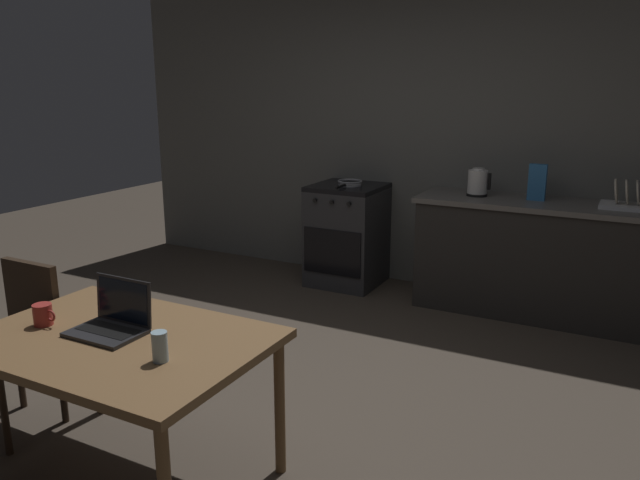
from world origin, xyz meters
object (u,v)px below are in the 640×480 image
(frying_pan, at_px, (349,183))
(dish_rack, at_px, (626,202))
(laptop, at_px, (112,322))
(electric_kettle, at_px, (478,183))
(cereal_box, at_px, (537,182))
(stove_oven, at_px, (347,235))
(drinking_glass, at_px, (160,347))
(chair, at_px, (19,336))
(coffee_mug, at_px, (43,315))
(dining_table, at_px, (119,351))

(frying_pan, height_order, dish_rack, dish_rack)
(laptop, distance_m, electric_kettle, 3.17)
(electric_kettle, relative_size, cereal_box, 0.80)
(stove_oven, relative_size, dish_rack, 2.65)
(electric_kettle, distance_m, drinking_glass, 3.22)
(chair, xyz_separation_m, frying_pan, (0.53, 2.93, 0.42))
(stove_oven, bearing_deg, cereal_box, 0.81)
(laptop, bearing_deg, drinking_glass, -31.39)
(frying_pan, relative_size, drinking_glass, 3.14)
(electric_kettle, relative_size, dish_rack, 0.65)
(electric_kettle, relative_size, drinking_glass, 1.79)
(stove_oven, height_order, electric_kettle, electric_kettle)
(electric_kettle, relative_size, coffee_mug, 1.79)
(stove_oven, distance_m, electric_kettle, 1.26)
(cereal_box, distance_m, dish_rack, 0.63)
(frying_pan, bearing_deg, cereal_box, 1.86)
(dining_table, bearing_deg, laptop, 153.73)
(dining_table, relative_size, coffee_mug, 10.36)
(coffee_mug, bearing_deg, frying_pan, 88.62)
(electric_kettle, xyz_separation_m, drinking_glass, (-0.45, -3.18, -0.23))
(dining_table, height_order, chair, chair)
(coffee_mug, height_order, cereal_box, cereal_box)
(coffee_mug, distance_m, dish_rack, 3.86)
(dining_table, xyz_separation_m, frying_pan, (-0.32, 3.05, 0.28))
(coffee_mug, relative_size, cereal_box, 0.44)
(chair, distance_m, electric_kettle, 3.42)
(dining_table, bearing_deg, dish_rack, 59.07)
(electric_kettle, height_order, coffee_mug, electric_kettle)
(electric_kettle, xyz_separation_m, dish_rack, (1.06, 0.00, -0.06))
(electric_kettle, distance_m, cereal_box, 0.45)
(laptop, relative_size, dish_rack, 0.94)
(dining_table, height_order, frying_pan, frying_pan)
(chair, bearing_deg, coffee_mug, -39.43)
(electric_kettle, bearing_deg, laptop, -105.49)
(cereal_box, bearing_deg, dining_table, -111.59)
(stove_oven, relative_size, coffee_mug, 7.30)
(stove_oven, xyz_separation_m, dish_rack, (2.20, 0.00, 0.50))
(coffee_mug, bearing_deg, cereal_box, 62.75)
(dining_table, xyz_separation_m, cereal_box, (1.23, 3.10, 0.39))
(electric_kettle, distance_m, frying_pan, 1.11)
(frying_pan, bearing_deg, electric_kettle, 1.58)
(dining_table, bearing_deg, drinking_glass, -16.20)
(stove_oven, bearing_deg, frying_pan, -42.61)
(frying_pan, height_order, coffee_mug, frying_pan)
(drinking_glass, bearing_deg, cereal_box, 74.29)
(cereal_box, bearing_deg, electric_kettle, -177.43)
(electric_kettle, xyz_separation_m, coffee_mug, (-1.18, -3.14, -0.24))
(electric_kettle, height_order, drinking_glass, electric_kettle)
(electric_kettle, relative_size, frying_pan, 0.57)
(electric_kettle, bearing_deg, frying_pan, -178.42)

